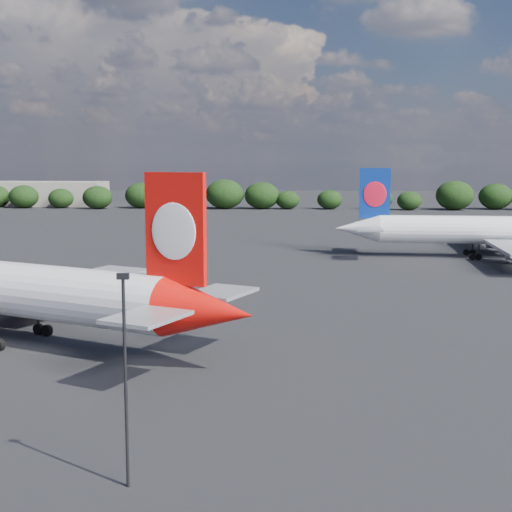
{
  "coord_description": "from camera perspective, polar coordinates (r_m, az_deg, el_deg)",
  "views": [
    {
      "loc": [
        18.77,
        -43.5,
        15.6
      ],
      "look_at": [
        16.0,
        12.0,
        8.0
      ],
      "focal_mm": 50.0,
      "sensor_mm": 36.0,
      "label": 1
    }
  ],
  "objects": [
    {
      "name": "qantas_airliner",
      "position": [
        64.31,
        -19.02,
        -2.62
      ],
      "size": [
        42.61,
        41.08,
        14.63
      ],
      "color": "white",
      "rests_on": "ground"
    },
    {
      "name": "china_southern_airliner",
      "position": [
        117.93,
        17.35,
        1.94
      ],
      "size": [
        43.35,
        41.23,
        14.15
      ],
      "color": "white",
      "rests_on": "ground"
    },
    {
      "name": "horizon_treeline",
      "position": [
        223.04,
        1.95,
        4.78
      ],
      "size": [
        203.78,
        15.36,
        9.24
      ],
      "color": "black",
      "rests_on": "ground"
    },
    {
      "name": "ground",
      "position": [
        106.34,
        -7.34,
        -0.71
      ],
      "size": [
        500.0,
        500.0,
        0.0
      ],
      "primitive_type": "plane",
      "color": "black",
      "rests_on": "ground"
    },
    {
      "name": "terminal_building",
      "position": [
        250.23,
        -16.77,
        4.8
      ],
      "size": [
        42.0,
        16.0,
        8.0
      ],
      "color": "gray",
      "rests_on": "ground"
    },
    {
      "name": "highway_sign",
      "position": [
        222.91,
        -6.66,
        4.53
      ],
      "size": [
        6.0,
        0.3,
        4.5
      ],
      "color": "#136020",
      "rests_on": "ground"
    },
    {
      "name": "apron_lamp_post",
      "position": [
        34.33,
        -10.42,
        -8.87
      ],
      "size": [
        0.55,
        0.3,
        10.38
      ],
      "color": "black",
      "rests_on": "ground"
    },
    {
      "name": "billboard_yellow",
      "position": [
        225.91,
        1.14,
        4.81
      ],
      "size": [
        5.0,
        0.3,
        5.5
      ],
      "color": "gold",
      "rests_on": "ground"
    }
  ]
}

